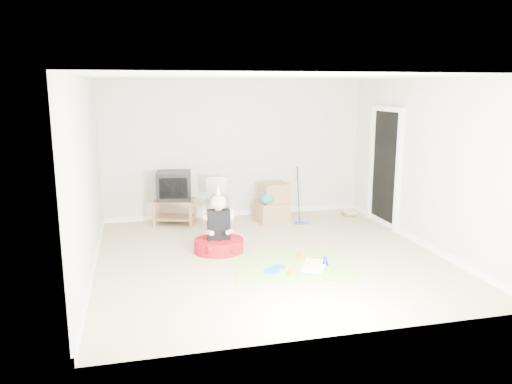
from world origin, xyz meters
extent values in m
plane|color=#C0B08A|center=(0.00, 0.00, 0.00)|extent=(5.00, 5.00, 0.00)
cube|color=black|center=(2.48, 1.20, 1.02)|extent=(0.02, 0.90, 2.05)
cube|color=#986845|center=(-1.21, 2.15, 0.44)|extent=(0.83, 0.65, 0.03)
cube|color=#986845|center=(-1.21, 2.15, 0.12)|extent=(0.83, 0.65, 0.03)
cube|color=#986845|center=(-1.58, 2.06, 0.23)|extent=(0.06, 0.06, 0.45)
cube|color=#986845|center=(-0.95, 1.86, 0.23)|extent=(0.06, 0.06, 0.45)
cube|color=#986845|center=(-1.47, 2.43, 0.23)|extent=(0.06, 0.06, 0.45)
cube|color=#986845|center=(-0.83, 2.23, 0.23)|extent=(0.06, 0.06, 0.45)
cube|color=black|center=(-1.21, 2.15, 0.71)|extent=(0.66, 0.57, 0.52)
cube|color=gray|center=(-0.47, 1.81, 0.44)|extent=(0.44, 0.42, 0.03)
cylinder|color=gray|center=(-0.65, 1.82, 0.45)|extent=(0.02, 0.02, 0.91)
cylinder|color=gray|center=(-0.29, 1.79, 0.45)|extent=(0.02, 0.02, 0.91)
cube|color=#9D764C|center=(0.56, 1.85, 0.19)|extent=(0.63, 0.51, 0.37)
cube|color=#9D764C|center=(0.61, 1.89, 0.55)|extent=(0.56, 0.48, 0.35)
ellipsoid|color=#0B7D78|center=(0.43, 1.70, 0.47)|extent=(0.25, 0.17, 0.20)
cube|color=blue|center=(1.05, 1.57, 0.01)|extent=(0.26, 0.12, 0.03)
cylinder|color=black|center=(1.05, 1.57, 0.52)|extent=(0.07, 0.35, 1.00)
cube|color=#21653B|center=(2.14, 1.95, 0.02)|extent=(0.26, 0.31, 0.03)
cube|color=#C64E2A|center=(2.14, 1.95, 0.05)|extent=(0.22, 0.28, 0.03)
cube|color=beige|center=(2.14, 1.95, 0.08)|extent=(0.19, 0.25, 0.03)
cylinder|color=#A30F1B|center=(-0.69, 0.36, 0.10)|extent=(0.82, 0.82, 0.21)
cube|color=black|center=(-0.69, 0.36, 0.43)|extent=(0.36, 0.23, 0.46)
sphere|color=#DCA593|center=(-0.69, 0.36, 0.78)|extent=(0.26, 0.26, 0.24)
cone|color=silver|center=(-0.69, 0.36, 0.99)|extent=(0.13, 0.13, 0.18)
cube|color=#DC2E7A|center=(0.22, -0.51, 0.00)|extent=(1.81, 1.44, 0.01)
cube|color=silver|center=(0.42, -0.77, 0.05)|extent=(0.38, 0.36, 0.08)
cube|color=green|center=(0.42, -0.77, 0.01)|extent=(0.38, 0.36, 0.01)
cylinder|color=beige|center=(0.31, -0.76, 0.12)|extent=(0.01, 0.01, 0.06)
cylinder|color=beige|center=(0.34, -0.78, 0.12)|extent=(0.01, 0.01, 0.06)
cylinder|color=beige|center=(0.38, -0.80, 0.12)|extent=(0.01, 0.01, 0.06)
cylinder|color=beige|center=(0.42, -0.82, 0.12)|extent=(0.01, 0.01, 0.06)
cylinder|color=beige|center=(0.45, -0.84, 0.12)|extent=(0.01, 0.01, 0.06)
cylinder|color=beige|center=(0.49, -0.87, 0.12)|extent=(0.01, 0.01, 0.06)
cylinder|color=beige|center=(0.36, -0.67, 0.12)|extent=(0.01, 0.01, 0.06)
cylinder|color=beige|center=(0.39, -0.70, 0.12)|extent=(0.01, 0.01, 0.06)
cylinder|color=beige|center=(0.43, -0.72, 0.12)|extent=(0.01, 0.01, 0.06)
cylinder|color=beige|center=(0.47, -0.74, 0.12)|extent=(0.01, 0.01, 0.06)
cylinder|color=beige|center=(0.50, -0.76, 0.12)|extent=(0.01, 0.01, 0.06)
cylinder|color=beige|center=(0.54, -0.78, 0.12)|extent=(0.01, 0.01, 0.06)
cylinder|color=blue|center=(0.00, -0.50, 0.01)|extent=(0.22, 0.22, 0.01)
cylinder|color=blue|center=(-0.14, -0.64, 0.01)|extent=(0.30, 0.30, 0.01)
cylinder|color=orange|center=(0.41, -0.22, 0.05)|extent=(0.09, 0.09, 0.09)
cylinder|color=orange|center=(0.08, -0.83, 0.05)|extent=(0.07, 0.07, 0.08)
cone|color=#1723A3|center=(0.67, -0.56, 0.09)|extent=(0.12, 0.12, 0.16)
camera|label=1|loc=(-1.84, -6.81, 2.47)|focal=35.00mm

